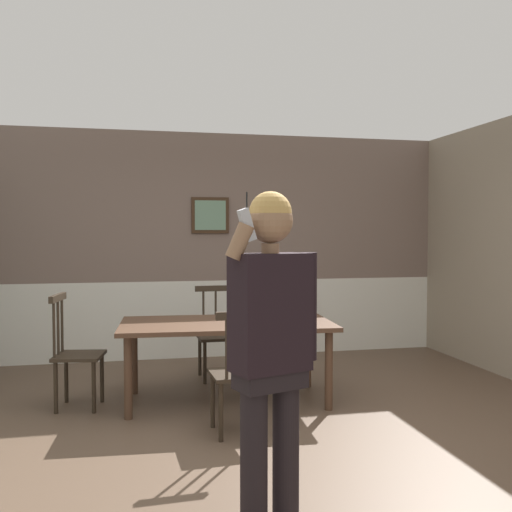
{
  "coord_description": "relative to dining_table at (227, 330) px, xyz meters",
  "views": [
    {
      "loc": [
        -0.96,
        -4.11,
        1.55
      ],
      "look_at": [
        -0.2,
        -0.59,
        1.41
      ],
      "focal_mm": 40.22,
      "sensor_mm": 36.0,
      "label": 1
    }
  ],
  "objects": [
    {
      "name": "ground_plane",
      "position": [
        0.12,
        -1.05,
        -0.66
      ],
      "size": [
        6.67,
        6.67,
        0.0
      ],
      "primitive_type": "plane",
      "color": "brown"
    },
    {
      "name": "room_back_partition",
      "position": [
        0.12,
        1.98,
        0.68
      ],
      "size": [
        6.0,
        0.17,
        2.79
      ],
      "color": "#756056",
      "rests_on": "ground_plane"
    },
    {
      "name": "dining_table",
      "position": [
        0.0,
        0.0,
        0.0
      ],
      "size": [
        1.98,
        1.09,
        0.74
      ],
      "rotation": [
        0.0,
        0.0,
        -0.06
      ],
      "color": "#4C3323",
      "rests_on": "ground_plane"
    },
    {
      "name": "chair_near_window",
      "position": [
        0.05,
        0.87,
        -0.18
      ],
      "size": [
        0.47,
        0.47,
        0.97
      ],
      "rotation": [
        0.0,
        0.0,
        3.17
      ],
      "color": "#2D2319",
      "rests_on": "ground_plane"
    },
    {
      "name": "chair_by_doorway",
      "position": [
        -0.05,
        -0.87,
        -0.18
      ],
      "size": [
        0.42,
        0.42,
        0.97
      ],
      "rotation": [
        0.0,
        0.0,
        0.05
      ],
      "color": "#2D2319",
      "rests_on": "ground_plane"
    },
    {
      "name": "chair_at_table_head",
      "position": [
        -1.34,
        0.09,
        -0.17
      ],
      "size": [
        0.46,
        0.46,
        1.01
      ],
      "rotation": [
        0.0,
        0.0,
        4.55
      ],
      "color": "#2D2319",
      "rests_on": "ground_plane"
    },
    {
      "name": "person_figure",
      "position": [
        -0.15,
        -2.34,
        0.36
      ],
      "size": [
        0.52,
        0.33,
        1.76
      ],
      "rotation": [
        0.0,
        0.0,
        3.47
      ],
      "color": "black",
      "rests_on": "ground_plane"
    }
  ]
}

